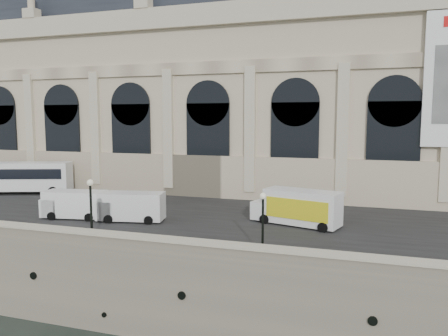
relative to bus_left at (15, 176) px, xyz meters
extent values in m
cube|color=gray|center=(27.45, 17.93, -5.19)|extent=(160.00, 70.00, 6.00)
cube|color=#2D2D2D|center=(27.45, -3.07, -2.16)|extent=(160.00, 24.00, 0.06)
cube|color=gray|center=(27.45, -16.47, -1.64)|extent=(160.00, 1.20, 1.10)
cube|color=beige|center=(27.45, -16.47, -1.04)|extent=(160.00, 1.40, 0.12)
cube|color=beige|center=(21.45, 13.93, 8.81)|extent=(68.00, 18.00, 22.00)
cube|color=beige|center=(21.45, 4.78, 0.31)|extent=(68.60, 0.40, 5.00)
cube|color=beige|center=(21.45, 4.63, 18.61)|extent=(69.00, 0.80, 2.40)
cube|color=beige|center=(21.45, 4.78, 12.81)|extent=(68.00, 0.30, 1.40)
cube|color=black|center=(-6.55, 4.75, 4.31)|extent=(5.20, 0.25, 9.00)
cube|color=beige|center=(-1.55, 4.68, 5.81)|extent=(1.20, 0.50, 14.00)
cube|color=black|center=(3.45, 4.75, 4.31)|extent=(5.20, 0.25, 9.00)
cylinder|color=black|center=(3.45, 4.75, 8.81)|extent=(5.20, 0.25, 5.20)
cube|color=beige|center=(8.45, 4.68, 5.81)|extent=(1.20, 0.50, 14.00)
cube|color=black|center=(13.45, 4.75, 4.31)|extent=(5.20, 0.25, 9.00)
cylinder|color=black|center=(13.45, 4.75, 8.81)|extent=(5.20, 0.25, 5.20)
cube|color=beige|center=(18.45, 4.68, 5.81)|extent=(1.20, 0.50, 14.00)
cube|color=black|center=(23.45, 4.75, 4.31)|extent=(5.20, 0.25, 9.00)
cylinder|color=black|center=(23.45, 4.75, 8.81)|extent=(5.20, 0.25, 5.20)
cube|color=beige|center=(28.45, 4.68, 5.81)|extent=(1.20, 0.50, 14.00)
cube|color=black|center=(33.45, 4.75, 4.31)|extent=(5.20, 0.25, 9.00)
cylinder|color=black|center=(33.45, 4.75, 8.81)|extent=(5.20, 0.25, 5.20)
cube|color=beige|center=(38.45, 4.68, 5.81)|extent=(1.20, 0.50, 14.00)
cube|color=black|center=(43.45, 4.75, 4.31)|extent=(5.20, 0.25, 9.00)
cylinder|color=black|center=(43.45, 4.75, 8.81)|extent=(5.20, 0.25, 5.20)
cube|color=beige|center=(48.45, 4.68, 5.81)|extent=(1.20, 0.50, 14.00)
cube|color=white|center=(0.01, 0.00, 0.01)|extent=(13.37, 7.04, 3.41)
cube|color=black|center=(0.49, -1.33, 0.45)|extent=(11.43, 4.15, 1.21)
cube|color=black|center=(-0.46, 1.34, 0.45)|extent=(11.43, 4.15, 1.21)
cylinder|color=black|center=(5.14, 0.38, -1.64)|extent=(1.15, 0.68, 1.10)
cylinder|color=black|center=(4.22, 2.97, -1.64)|extent=(1.15, 0.68, 1.10)
cube|color=silver|center=(20.89, -8.39, -0.76)|extent=(6.03, 3.29, 2.43)
cube|color=silver|center=(18.66, -8.83, -1.13)|extent=(2.00, 2.49, 1.69)
cube|color=black|center=(18.08, -8.95, -0.55)|extent=(0.43, 1.88, 0.84)
cylinder|color=black|center=(19.32, -9.83, -1.79)|extent=(0.84, 0.42, 0.80)
cylinder|color=black|center=(18.89, -7.66, -1.79)|extent=(0.84, 0.42, 0.80)
cylinder|color=black|center=(22.90, -9.12, -1.79)|extent=(0.84, 0.42, 0.80)
cylinder|color=black|center=(22.47, -6.95, -1.79)|extent=(0.84, 0.42, 0.80)
cube|color=white|center=(15.30, -8.95, -0.79)|extent=(5.90, 3.08, 2.39)
cube|color=white|center=(13.09, -9.32, -1.15)|extent=(1.91, 2.41, 1.67)
cube|color=black|center=(12.51, -9.42, -0.58)|extent=(0.37, 1.86, 0.83)
cylinder|color=black|center=(13.71, -10.33, -1.80)|extent=(0.82, 0.39, 0.79)
cylinder|color=black|center=(13.35, -8.17, -1.80)|extent=(0.82, 0.39, 0.79)
cylinder|color=black|center=(17.26, -9.74, -1.80)|extent=(0.82, 0.39, 0.79)
cylinder|color=black|center=(16.90, -7.58, -1.80)|extent=(0.82, 0.39, 0.79)
cube|color=white|center=(35.74, -5.36, -0.52)|extent=(6.89, 4.14, 2.91)
cube|color=gold|center=(35.39, -6.59, -0.52)|extent=(5.40, 1.58, 1.72)
cube|color=red|center=(35.39, -6.59, -0.52)|extent=(3.12, 0.92, 0.65)
cube|color=white|center=(32.21, -4.37, -1.17)|extent=(2.30, 2.75, 1.61)
cylinder|color=black|center=(32.50, -5.74, -1.76)|extent=(0.91, 0.52, 0.86)
cylinder|color=black|center=(33.17, -3.35, -1.76)|extent=(0.91, 0.52, 0.86)
cylinder|color=black|center=(37.68, -7.20, -1.76)|extent=(0.91, 0.52, 0.86)
cylinder|color=black|center=(38.35, -4.82, -1.76)|extent=(0.91, 0.52, 0.86)
cylinder|color=black|center=(21.33, -15.18, -1.97)|extent=(0.49, 0.49, 0.44)
cylinder|color=black|center=(21.33, -15.18, 0.02)|extent=(0.18, 0.18, 4.42)
sphere|color=beige|center=(21.33, -15.18, 2.34)|extent=(0.49, 0.49, 0.49)
cylinder|color=black|center=(34.26, -14.29, -1.99)|extent=(0.44, 0.44, 0.40)
cylinder|color=black|center=(34.26, -14.29, -0.20)|extent=(0.16, 0.16, 3.97)
sphere|color=beige|center=(34.26, -14.29, 1.88)|extent=(0.44, 0.44, 0.44)
camera|label=1|loc=(40.58, -42.69, 7.09)|focal=35.00mm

